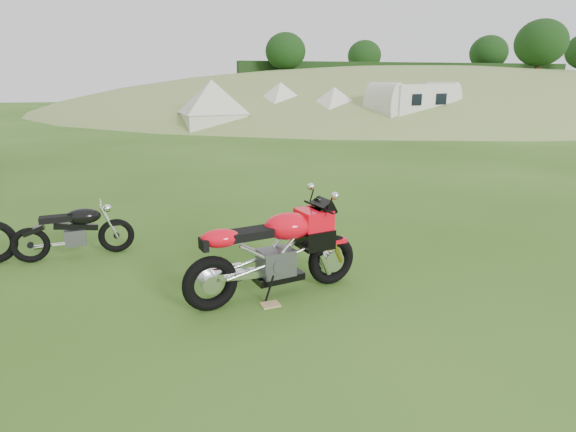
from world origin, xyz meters
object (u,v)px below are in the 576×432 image
object	(u,v)px
sport_motorcycle	(274,246)
plywood_board	(270,305)
tent_left	(212,105)
tent_mid	(281,104)
caravan	(413,107)
vintage_moto_b	(73,230)
tent_right	(334,107)

from	to	relation	value
sport_motorcycle	plywood_board	bearing A→B (deg)	-126.87
plywood_board	tent_left	size ratio (longest dim) A/B	0.07
tent_mid	caravan	world-z (taller)	tent_mid
sport_motorcycle	tent_mid	world-z (taller)	tent_mid
sport_motorcycle	caravan	size ratio (longest dim) A/B	0.43
caravan	sport_motorcycle	bearing A→B (deg)	-140.99
vintage_moto_b	plywood_board	bearing A→B (deg)	-50.51
tent_mid	tent_right	world-z (taller)	tent_mid
tent_left	caravan	xyz separation A→B (m)	(10.28, -2.87, -0.09)
plywood_board	caravan	bearing A→B (deg)	56.51
tent_left	tent_mid	xyz separation A→B (m)	(4.11, 1.41, -0.05)
plywood_board	vintage_moto_b	xyz separation A→B (m)	(-2.52, 2.39, 0.44)
plywood_board	tent_mid	xyz separation A→B (m)	(5.88, 22.51, 1.27)
tent_right	caravan	size ratio (longest dim) A/B	0.52
sport_motorcycle	tent_left	bearing A→B (deg)	73.02
vintage_moto_b	tent_left	xyz separation A→B (m)	(4.29, 18.70, 0.88)
sport_motorcycle	caravan	bearing A→B (deg)	43.96
caravan	plywood_board	bearing A→B (deg)	-140.87
vintage_moto_b	caravan	distance (m)	21.54
tent_mid	caravan	size ratio (longest dim) A/B	0.56
sport_motorcycle	vintage_moto_b	world-z (taller)	sport_motorcycle
tent_mid	tent_right	distance (m)	3.40
tent_mid	caravan	bearing A→B (deg)	-53.12
sport_motorcycle	tent_mid	bearing A→B (deg)	63.05
sport_motorcycle	vintage_moto_b	bearing A→B (deg)	128.55
tent_left	tent_right	world-z (taller)	tent_left
tent_left	tent_mid	size ratio (longest dim) A/B	1.04
vintage_moto_b	caravan	world-z (taller)	caravan
plywood_board	tent_right	xyz separation A→B (m)	(8.29, 20.10, 1.19)
sport_motorcycle	tent_left	size ratio (longest dim) A/B	0.74
tent_left	caravan	bearing A→B (deg)	-21.59
caravan	tent_right	bearing A→B (deg)	136.16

